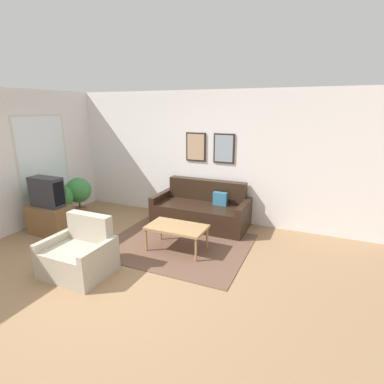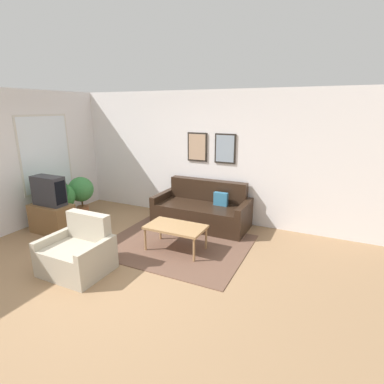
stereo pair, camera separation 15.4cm
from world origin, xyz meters
The scene contains 12 objects.
ground_plane centered at (0.00, 0.00, 0.00)m, with size 16.00×16.00×0.00m, color #997551.
area_rug centered at (0.47, 1.21, 0.01)m, with size 2.46×1.98×0.01m.
wall_back centered at (0.01, 2.75, 1.35)m, with size 8.00×0.09×2.70m.
wall_left_window centered at (-2.70, 0.63, 1.35)m, with size 0.08×8.00×2.70m.
couch centered at (0.50, 2.29, 0.31)m, with size 1.91×0.90×0.90m.
coffee_table centered at (0.56, 1.04, 0.40)m, with size 0.99×0.57×0.44m.
tv_stand centered at (-1.98, 0.69, 0.28)m, with size 0.82×0.45×0.56m.
tv centered at (-1.98, 0.69, 0.84)m, with size 0.64×0.28×0.56m.
armchair centered at (-0.42, -0.17, 0.28)m, with size 0.91×0.76×0.83m.
potted_plant_tall centered at (-2.23, 0.94, 0.69)m, with size 0.67×0.67×1.06m.
potted_plant_by_window centered at (-2.19, 1.68, 0.56)m, with size 0.55×0.55×0.87m.
potted_plant_small centered at (-2.22, 1.16, 0.53)m, with size 0.56×0.56×0.84m.
Camera 2 is at (2.81, -3.06, 2.35)m, focal length 28.00 mm.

